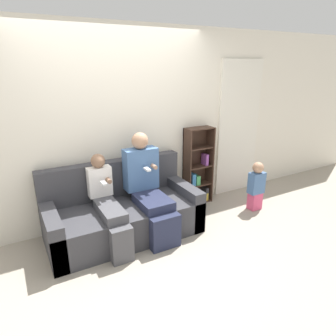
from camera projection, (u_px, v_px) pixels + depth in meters
name	position (u px, v px, depth m)	size (l,w,h in m)	color
ground_plane	(151.00, 252.00, 3.47)	(14.00, 14.00, 0.00)	#9E9384
back_wall	(116.00, 128.00, 3.88)	(10.00, 0.06, 2.55)	silver
curtain_panel	(238.00, 129.00, 4.85)	(0.80, 0.04, 2.14)	silver
couch	(123.00, 214.00, 3.76)	(1.87, 0.87, 0.89)	#38383D
adult_seated	(148.00, 185.00, 3.72)	(0.43, 0.82, 1.26)	#232842
child_seated	(108.00, 204.00, 3.46)	(0.29, 0.84, 1.06)	#47474C
toddler_standing	(256.00, 185.00, 4.39)	(0.23, 0.16, 0.73)	#DB4C75
bookshelf	(198.00, 169.00, 4.58)	(0.43, 0.22, 1.19)	#3D281E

